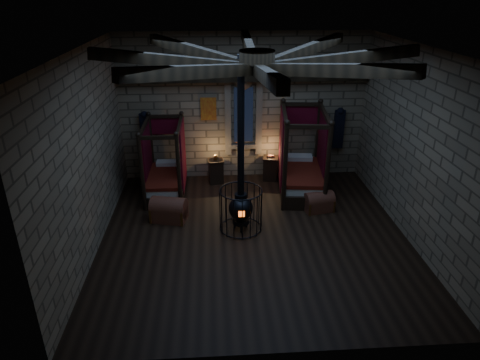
{
  "coord_description": "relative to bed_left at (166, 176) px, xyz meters",
  "views": [
    {
      "loc": [
        -0.9,
        -8.46,
        5.32
      ],
      "look_at": [
        -0.29,
        0.6,
        1.16
      ],
      "focal_mm": 32.0,
      "sensor_mm": 36.0,
      "label": 1
    }
  ],
  "objects": [
    {
      "name": "trunk_right",
      "position": [
        3.99,
        -1.3,
        -0.26
      ],
      "size": [
        0.8,
        0.59,
        0.53
      ],
      "rotation": [
        0.0,
        0.0,
        0.19
      ],
      "color": "brown",
      "rests_on": "ground"
    },
    {
      "name": "trunk_left",
      "position": [
        0.2,
        -1.55,
        -0.22
      ],
      "size": [
        0.95,
        0.72,
        0.62
      ],
      "rotation": [
        0.0,
        0.0,
        -0.23
      ],
      "color": "brown",
      "rests_on": "ground"
    },
    {
      "name": "stove",
      "position": [
        1.93,
        -2.1,
        0.13
      ],
      "size": [
        1.01,
        1.01,
        4.05
      ],
      "rotation": [
        0.0,
        0.0,
        -0.0
      ],
      "color": "black",
      "rests_on": "ground"
    },
    {
      "name": "nightstand_left",
      "position": [
        1.39,
        0.6,
        -0.13
      ],
      "size": [
        0.49,
        0.47,
        0.86
      ],
      "rotation": [
        0.0,
        0.0,
        0.12
      ],
      "color": "black",
      "rests_on": "ground"
    },
    {
      "name": "room",
      "position": [
        2.22,
        -2.32,
        3.25
      ],
      "size": [
        7.02,
        7.02,
        4.29
      ],
      "color": "black",
      "rests_on": "ground"
    },
    {
      "name": "nightstand_right",
      "position": [
        3.0,
        0.69,
        -0.13
      ],
      "size": [
        0.51,
        0.5,
        0.77
      ],
      "rotation": [
        0.0,
        0.0,
        -0.19
      ],
      "color": "black",
      "rests_on": "ground"
    },
    {
      "name": "bed_left",
      "position": [
        0.0,
        0.0,
        0.0
      ],
      "size": [
        1.04,
        1.93,
        2.01
      ],
      "rotation": [
        0.0,
        0.0,
        -0.01
      ],
      "color": "black",
      "rests_on": "ground"
    },
    {
      "name": "bed_right",
      "position": [
        3.74,
        -0.15,
        0.07
      ],
      "size": [
        1.41,
        2.32,
        2.3
      ],
      "rotation": [
        0.0,
        0.0,
        -0.12
      ],
      "color": "black",
      "rests_on": "ground"
    }
  ]
}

